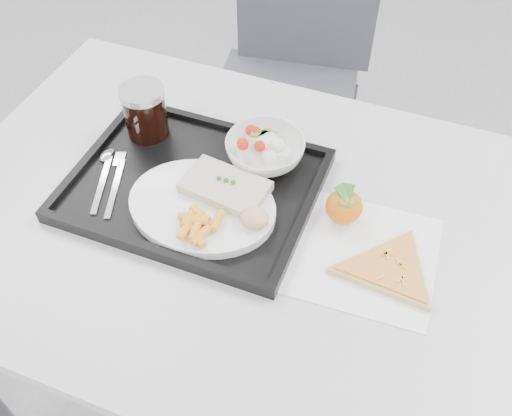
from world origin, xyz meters
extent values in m
cube|color=silver|center=(0.00, 0.30, 0.73)|extent=(1.20, 0.80, 0.03)
cylinder|color=#47474C|center=(-0.54, 0.64, 0.36)|extent=(0.04, 0.04, 0.72)
cylinder|color=#47474C|center=(0.54, 0.64, 0.36)|extent=(0.04, 0.04, 0.72)
cube|color=#3E3F46|center=(-0.19, 1.00, 0.45)|extent=(0.48, 0.48, 0.04)
cylinder|color=#47474C|center=(-0.37, 0.82, 0.21)|extent=(0.03, 0.03, 0.43)
cylinder|color=#47474C|center=(-0.01, 0.82, 0.21)|extent=(0.03, 0.03, 0.43)
cylinder|color=#47474C|center=(-0.37, 1.18, 0.21)|extent=(0.03, 0.03, 0.43)
cylinder|color=#47474C|center=(-0.01, 1.18, 0.21)|extent=(0.03, 0.03, 0.43)
cube|color=black|center=(-0.14, 0.33, 0.76)|extent=(0.45, 0.35, 0.01)
cube|color=black|center=(-0.14, 0.49, 0.77)|extent=(0.45, 0.02, 0.01)
cube|color=black|center=(-0.14, 0.16, 0.77)|extent=(0.45, 0.02, 0.01)
cube|color=black|center=(0.08, 0.33, 0.77)|extent=(0.02, 0.32, 0.01)
cube|color=black|center=(-0.35, 0.33, 0.77)|extent=(0.02, 0.32, 0.01)
cylinder|color=white|center=(-0.09, 0.28, 0.77)|extent=(0.27, 0.27, 0.02)
cube|color=beige|center=(-0.07, 0.32, 0.79)|extent=(0.16, 0.11, 0.02)
sphere|color=#236B1C|center=(-0.08, 0.32, 0.81)|extent=(0.01, 0.01, 0.01)
sphere|color=#236B1C|center=(-0.07, 0.32, 0.81)|extent=(0.01, 0.01, 0.01)
sphere|color=#236B1C|center=(-0.05, 0.32, 0.81)|extent=(0.01, 0.01, 0.01)
ellipsoid|color=#D0B17F|center=(0.01, 0.26, 0.80)|extent=(0.05, 0.05, 0.03)
imported|color=white|center=(-0.03, 0.44, 0.79)|extent=(0.15, 0.15, 0.05)
cylinder|color=black|center=(-0.28, 0.43, 0.81)|extent=(0.08, 0.08, 0.10)
cylinder|color=#A5A8AD|center=(-0.28, 0.43, 0.87)|extent=(0.09, 0.09, 0.01)
cube|color=silver|center=(-0.29, 0.26, 0.77)|extent=(0.06, 0.15, 0.00)
ellipsoid|color=silver|center=(-0.33, 0.33, 0.77)|extent=(0.04, 0.05, 0.01)
cube|color=silver|center=(-0.27, 0.26, 0.77)|extent=(0.06, 0.15, 0.00)
cube|color=silver|center=(-0.30, 0.33, 0.77)|extent=(0.03, 0.04, 0.00)
cube|color=white|center=(0.20, 0.29, 0.75)|extent=(0.26, 0.25, 0.00)
ellipsoid|color=orange|center=(0.14, 0.36, 0.79)|extent=(0.09, 0.09, 0.06)
cube|color=#236B1C|center=(0.14, 0.36, 0.81)|extent=(0.02, 0.04, 0.02)
cube|color=#236B1C|center=(0.14, 0.36, 0.81)|extent=(0.05, 0.04, 0.02)
cylinder|color=tan|center=(0.25, 0.27, 0.76)|extent=(0.27, 0.27, 0.01)
cylinder|color=#B3410F|center=(0.25, 0.27, 0.77)|extent=(0.24, 0.24, 0.00)
cube|color=#EABC47|center=(0.26, 0.28, 0.77)|extent=(0.01, 0.02, 0.00)
cube|color=#EABC47|center=(0.27, 0.25, 0.77)|extent=(0.01, 0.02, 0.00)
cube|color=#EABC47|center=(0.24, 0.30, 0.77)|extent=(0.01, 0.02, 0.00)
cube|color=#EABC47|center=(0.26, 0.28, 0.77)|extent=(0.02, 0.01, 0.00)
cube|color=#EABC47|center=(0.24, 0.29, 0.77)|extent=(0.02, 0.01, 0.00)
cube|color=#EABC47|center=(0.24, 0.24, 0.77)|extent=(0.01, 0.02, 0.00)
cube|color=#EABC47|center=(0.24, 0.29, 0.77)|extent=(0.01, 0.02, 0.00)
cube|color=#EABC47|center=(0.27, 0.25, 0.77)|extent=(0.01, 0.02, 0.00)
cylinder|color=orange|center=(-0.08, 0.23, 0.80)|extent=(0.04, 0.04, 0.01)
cylinder|color=orange|center=(-0.08, 0.24, 0.80)|extent=(0.04, 0.03, 0.01)
cylinder|color=orange|center=(-0.10, 0.23, 0.79)|extent=(0.01, 0.04, 0.01)
cylinder|color=orange|center=(-0.07, 0.21, 0.80)|extent=(0.02, 0.04, 0.01)
cylinder|color=orange|center=(-0.08, 0.22, 0.80)|extent=(0.05, 0.03, 0.01)
cylinder|color=orange|center=(-0.06, 0.20, 0.79)|extent=(0.03, 0.05, 0.01)
cylinder|color=orange|center=(-0.06, 0.20, 0.79)|extent=(0.04, 0.04, 0.01)
cylinder|color=orange|center=(-0.05, 0.24, 0.79)|extent=(0.02, 0.04, 0.01)
cylinder|color=orange|center=(-0.09, 0.20, 0.80)|extent=(0.02, 0.04, 0.01)
cylinder|color=orange|center=(-0.09, 0.23, 0.79)|extent=(0.05, 0.02, 0.01)
sphere|color=red|center=(-0.07, 0.47, 0.80)|extent=(0.02, 0.02, 0.02)
sphere|color=red|center=(-0.04, 0.43, 0.80)|extent=(0.02, 0.02, 0.02)
sphere|color=red|center=(-0.08, 0.43, 0.80)|extent=(0.02, 0.02, 0.02)
sphere|color=red|center=(-0.08, 0.47, 0.80)|extent=(0.02, 0.02, 0.02)
sphere|color=red|center=(-0.08, 0.43, 0.80)|extent=(0.02, 0.02, 0.02)
ellipsoid|color=silver|center=(-0.04, 0.45, 0.80)|extent=(0.03, 0.03, 0.03)
ellipsoid|color=silver|center=(-0.01, 0.45, 0.80)|extent=(0.03, 0.03, 0.03)
ellipsoid|color=silver|center=(-0.02, 0.41, 0.80)|extent=(0.03, 0.03, 0.03)
ellipsoid|color=silver|center=(-0.03, 0.46, 0.80)|extent=(0.03, 0.03, 0.03)
cube|color=#4E8526|center=(-0.04, 0.47, 0.80)|extent=(0.03, 0.03, 0.00)
cube|color=#4E8526|center=(-0.06, 0.46, 0.80)|extent=(0.03, 0.03, 0.00)
cube|color=#4E8526|center=(-0.04, 0.46, 0.80)|extent=(0.02, 0.02, 0.00)
camera|label=1|loc=(0.24, -0.31, 1.54)|focal=40.00mm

